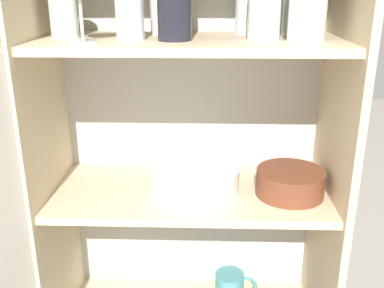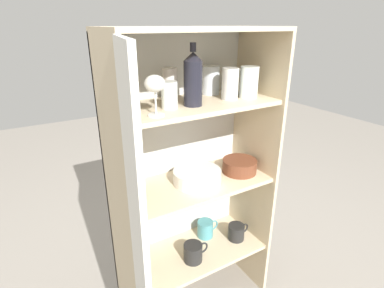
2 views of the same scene
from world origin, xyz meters
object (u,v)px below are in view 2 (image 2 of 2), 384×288
(wine_bottle, at_px, (193,79))
(plate_stack_white, at_px, (197,176))
(mixing_bowl_large, at_px, (240,165))
(coffee_mug_primary, at_px, (237,232))

(wine_bottle, distance_m, plate_stack_white, 0.47)
(wine_bottle, xyz_separation_m, plate_stack_white, (0.05, 0.04, -0.46))
(plate_stack_white, height_order, mixing_bowl_large, mixing_bowl_large)
(wine_bottle, distance_m, coffee_mug_primary, 0.91)
(plate_stack_white, xyz_separation_m, mixing_bowl_large, (0.24, -0.02, 0.00))
(mixing_bowl_large, bearing_deg, wine_bottle, -175.83)
(plate_stack_white, bearing_deg, wine_bottle, -140.58)
(coffee_mug_primary, bearing_deg, mixing_bowl_large, 83.27)
(mixing_bowl_large, xyz_separation_m, coffee_mug_primary, (-0.00, -0.01, -0.40))
(wine_bottle, relative_size, plate_stack_white, 1.08)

